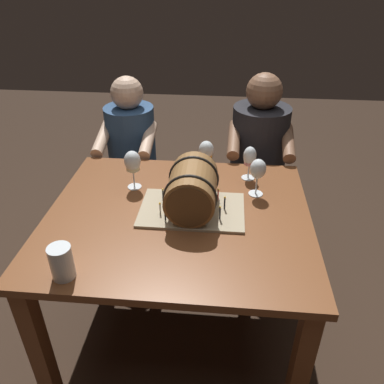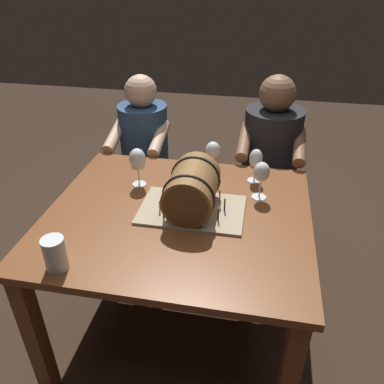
# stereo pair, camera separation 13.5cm
# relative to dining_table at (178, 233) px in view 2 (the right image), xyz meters

# --- Properties ---
(ground_plane) EXTENTS (8.00, 8.00, 0.00)m
(ground_plane) POSITION_rel_dining_table_xyz_m (0.00, 0.00, -0.63)
(ground_plane) COLOR #332319
(dining_table) EXTENTS (1.17, 1.02, 0.74)m
(dining_table) POSITION_rel_dining_table_xyz_m (0.00, 0.00, 0.00)
(dining_table) COLOR brown
(dining_table) RESTS_ON ground
(barrel_cake) EXTENTS (0.47, 0.31, 0.23)m
(barrel_cake) POSITION_rel_dining_table_xyz_m (0.06, 0.03, 0.22)
(barrel_cake) COLOR tan
(barrel_cake) RESTS_ON dining_table
(wine_glass_white) EXTENTS (0.08, 0.08, 0.20)m
(wine_glass_white) POSITION_rel_dining_table_xyz_m (-0.24, 0.21, 0.25)
(wine_glass_white) COLOR white
(wine_glass_white) RESTS_ON dining_table
(wine_glass_amber) EXTENTS (0.08, 0.08, 0.18)m
(wine_glass_amber) POSITION_rel_dining_table_xyz_m (0.10, 0.39, 0.23)
(wine_glass_amber) COLOR white
(wine_glass_amber) RESTS_ON dining_table
(wine_glass_empty) EXTENTS (0.08, 0.08, 0.19)m
(wine_glass_empty) POSITION_rel_dining_table_xyz_m (0.35, 0.20, 0.24)
(wine_glass_empty) COLOR white
(wine_glass_empty) RESTS_ON dining_table
(wine_glass_rose) EXTENTS (0.07, 0.07, 0.18)m
(wine_glass_rose) POSITION_rel_dining_table_xyz_m (0.32, 0.36, 0.23)
(wine_glass_rose) COLOR white
(wine_glass_rose) RESTS_ON dining_table
(beer_pint) EXTENTS (0.08, 0.08, 0.13)m
(beer_pint) POSITION_rel_dining_table_xyz_m (-0.36, -0.42, 0.17)
(beer_pint) COLOR white
(beer_pint) RESTS_ON dining_table
(person_seated_left) EXTENTS (0.35, 0.45, 1.13)m
(person_seated_left) POSITION_rel_dining_table_xyz_m (-0.40, 0.80, -0.13)
(person_seated_left) COLOR #1B2D46
(person_seated_left) RESTS_ON ground
(person_seated_right) EXTENTS (0.39, 0.47, 1.17)m
(person_seated_right) POSITION_rel_dining_table_xyz_m (0.40, 0.81, -0.09)
(person_seated_right) COLOR black
(person_seated_right) RESTS_ON ground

